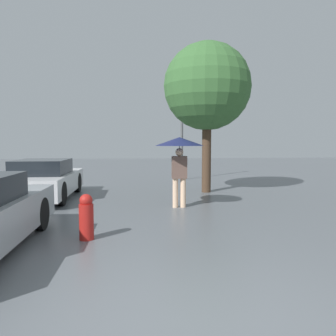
# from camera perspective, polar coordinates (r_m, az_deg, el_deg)

# --- Properties ---
(ground_plane) EXTENTS (60.00, 60.00, 0.00)m
(ground_plane) POSITION_cam_1_polar(r_m,az_deg,el_deg) (3.22, 5.71, -26.74)
(ground_plane) COLOR #565B60
(pedestrian) EXTENTS (1.24, 1.24, 1.79)m
(pedestrian) POSITION_cam_1_polar(r_m,az_deg,el_deg) (8.27, 2.00, 3.47)
(pedestrian) COLOR beige
(pedestrian) RESTS_ON ground_plane
(parked_car_farthest) EXTENTS (1.64, 3.81, 1.16)m
(parked_car_farthest) POSITION_cam_1_polar(r_m,az_deg,el_deg) (10.29, -20.74, -1.97)
(parked_car_farthest) COLOR silver
(parked_car_farthest) RESTS_ON ground_plane
(tree) EXTENTS (2.84, 2.84, 4.89)m
(tree) POSITION_cam_1_polar(r_m,az_deg,el_deg) (11.05, 6.83, 13.80)
(tree) COLOR #473323
(tree) RESTS_ON ground_plane
(street_lamp) EXTENTS (0.29, 0.29, 4.73)m
(street_lamp) POSITION_cam_1_polar(r_m,az_deg,el_deg) (14.46, 2.44, 9.79)
(street_lamp) COLOR #515456
(street_lamp) RESTS_ON ground_plane
(fire_hydrant) EXTENTS (0.25, 0.25, 0.79)m
(fire_hydrant) POSITION_cam_1_polar(r_m,az_deg,el_deg) (5.82, -14.04, -8.28)
(fire_hydrant) COLOR #B21E19
(fire_hydrant) RESTS_ON ground_plane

